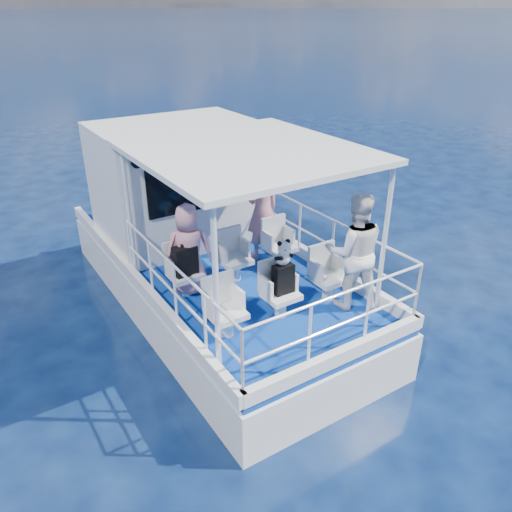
# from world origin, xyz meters

# --- Properties ---
(ground) EXTENTS (2000.00, 2000.00, 0.00)m
(ground) POSITION_xyz_m (0.00, 0.00, 0.00)
(ground) COLOR #061233
(ground) RESTS_ON ground
(hull) EXTENTS (3.00, 7.00, 1.60)m
(hull) POSITION_xyz_m (0.00, 1.00, 0.00)
(hull) COLOR white
(hull) RESTS_ON ground
(deck) EXTENTS (2.90, 6.90, 0.10)m
(deck) POSITION_xyz_m (0.00, 1.00, 0.85)
(deck) COLOR navy
(deck) RESTS_ON hull
(cabin) EXTENTS (2.85, 2.00, 2.20)m
(cabin) POSITION_xyz_m (0.00, 2.30, 2.00)
(cabin) COLOR white
(cabin) RESTS_ON deck
(canopy) EXTENTS (3.00, 3.20, 0.08)m
(canopy) POSITION_xyz_m (0.00, -0.20, 3.14)
(canopy) COLOR white
(canopy) RESTS_ON cabin
(canopy_posts) EXTENTS (2.77, 2.97, 2.20)m
(canopy_posts) POSITION_xyz_m (0.00, -0.25, 2.00)
(canopy_posts) COLOR white
(canopy_posts) RESTS_ON deck
(railings) EXTENTS (2.84, 3.59, 1.00)m
(railings) POSITION_xyz_m (0.00, -0.58, 1.40)
(railings) COLOR white
(railings) RESTS_ON deck
(seat_port_fwd) EXTENTS (0.48, 0.46, 0.38)m
(seat_port_fwd) POSITION_xyz_m (-0.90, 0.20, 1.09)
(seat_port_fwd) COLOR silver
(seat_port_fwd) RESTS_ON deck
(seat_center_fwd) EXTENTS (0.48, 0.46, 0.38)m
(seat_center_fwd) POSITION_xyz_m (0.00, 0.20, 1.09)
(seat_center_fwd) COLOR silver
(seat_center_fwd) RESTS_ON deck
(seat_stbd_fwd) EXTENTS (0.48, 0.46, 0.38)m
(seat_stbd_fwd) POSITION_xyz_m (0.90, 0.20, 1.09)
(seat_stbd_fwd) COLOR silver
(seat_stbd_fwd) RESTS_ON deck
(seat_port_aft) EXTENTS (0.48, 0.46, 0.38)m
(seat_port_aft) POSITION_xyz_m (-0.90, -1.10, 1.09)
(seat_port_aft) COLOR silver
(seat_port_aft) RESTS_ON deck
(seat_center_aft) EXTENTS (0.48, 0.46, 0.38)m
(seat_center_aft) POSITION_xyz_m (0.00, -1.10, 1.09)
(seat_center_aft) COLOR silver
(seat_center_aft) RESTS_ON deck
(seat_stbd_aft) EXTENTS (0.48, 0.46, 0.38)m
(seat_stbd_aft) POSITION_xyz_m (0.90, -1.10, 1.09)
(seat_stbd_aft) COLOR silver
(seat_stbd_aft) RESTS_ON deck
(passenger_port_fwd) EXTENTS (0.65, 0.55, 1.47)m
(passenger_port_fwd) POSITION_xyz_m (-0.80, 0.22, 1.63)
(passenger_port_fwd) COLOR pink
(passenger_port_fwd) RESTS_ON deck
(passenger_stbd_fwd) EXTENTS (0.66, 0.44, 1.78)m
(passenger_stbd_fwd) POSITION_xyz_m (0.84, 0.66, 1.79)
(passenger_stbd_fwd) COLOR #D68A8D
(passenger_stbd_fwd) RESTS_ON deck
(passenger_stbd_aft) EXTENTS (1.09, 1.03, 1.79)m
(passenger_stbd_aft) POSITION_xyz_m (1.06, -1.42, 1.79)
(passenger_stbd_aft) COLOR white
(passenger_stbd_aft) RESTS_ON deck
(backpack_port) EXTENTS (0.36, 0.20, 0.47)m
(backpack_port) POSITION_xyz_m (-0.90, 0.14, 1.51)
(backpack_port) COLOR black
(backpack_port) RESTS_ON seat_port_fwd
(backpack_center) EXTENTS (0.30, 0.17, 0.44)m
(backpack_center) POSITION_xyz_m (0.03, -1.10, 1.50)
(backpack_center) COLOR black
(backpack_center) RESTS_ON seat_center_aft
(compact_camera) EXTENTS (0.09, 0.06, 0.06)m
(compact_camera) POSITION_xyz_m (-0.92, 0.15, 1.78)
(compact_camera) COLOR black
(compact_camera) RESTS_ON backpack_port
(panda) EXTENTS (0.24, 0.20, 0.37)m
(panda) POSITION_xyz_m (0.05, -1.07, 1.91)
(panda) COLOR white
(panda) RESTS_ON backpack_center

